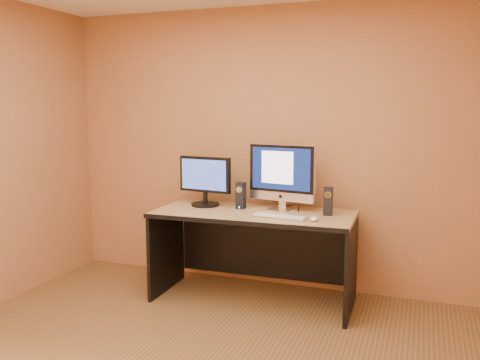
# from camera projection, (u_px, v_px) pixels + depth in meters

# --- Properties ---
(walls) EXTENTS (4.00, 4.00, 2.60)m
(walls) POSITION_uv_depth(u_px,v_px,m) (165.00, 176.00, 2.89)
(walls) COLOR #A66643
(walls) RESTS_ON ground
(desk) EXTENTS (1.73, 0.79, 0.79)m
(desk) POSITION_uv_depth(u_px,v_px,m) (253.00, 257.00, 4.42)
(desk) COLOR tan
(desk) RESTS_ON ground
(imac) EXTENTS (0.64, 0.32, 0.59)m
(imac) POSITION_uv_depth(u_px,v_px,m) (280.00, 177.00, 4.39)
(imac) COLOR silver
(imac) RESTS_ON desk
(second_monitor) EXTENTS (0.54, 0.31, 0.45)m
(second_monitor) POSITION_uv_depth(u_px,v_px,m) (205.00, 181.00, 4.61)
(second_monitor) COLOR black
(second_monitor) RESTS_ON desk
(speaker_left) EXTENTS (0.08, 0.08, 0.24)m
(speaker_left) POSITION_uv_depth(u_px,v_px,m) (241.00, 196.00, 4.49)
(speaker_left) COLOR black
(speaker_left) RESTS_ON desk
(speaker_right) EXTENTS (0.08, 0.08, 0.24)m
(speaker_right) POSITION_uv_depth(u_px,v_px,m) (328.00, 201.00, 4.22)
(speaker_right) COLOR black
(speaker_right) RESTS_ON desk
(keyboard) EXTENTS (0.47, 0.17, 0.02)m
(keyboard) POSITION_uv_depth(u_px,v_px,m) (279.00, 217.00, 4.13)
(keyboard) COLOR #B0B0B4
(keyboard) RESTS_ON desk
(mouse) EXTENTS (0.07, 0.12, 0.04)m
(mouse) POSITION_uv_depth(u_px,v_px,m) (314.00, 219.00, 4.02)
(mouse) COLOR white
(mouse) RESTS_ON desk
(cable_a) EXTENTS (0.06, 0.23, 0.01)m
(cable_a) POSITION_uv_depth(u_px,v_px,m) (299.00, 209.00, 4.47)
(cable_a) COLOR black
(cable_a) RESTS_ON desk
(cable_b) EXTENTS (0.06, 0.19, 0.01)m
(cable_b) POSITION_uv_depth(u_px,v_px,m) (286.00, 207.00, 4.56)
(cable_b) COLOR black
(cable_b) RESTS_ON desk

